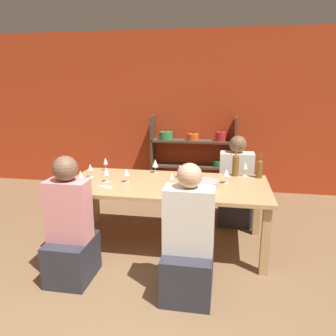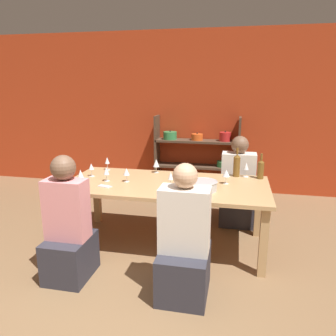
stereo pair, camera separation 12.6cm
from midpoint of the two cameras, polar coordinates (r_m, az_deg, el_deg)
The scene contains 20 objects.
wall_back_red at distance 5.74m, azimuth 1.38°, elevation 9.66°, with size 8.80×0.06×2.70m.
shelf_unit at distance 5.64m, azimuth 3.75°, elevation 0.91°, with size 1.43×0.30×1.31m.
dining_table at distance 3.68m, azimuth -1.25°, elevation -3.83°, with size 2.26×1.06×0.74m.
mixing_bowl at distance 3.42m, azimuth 5.41°, elevation -2.95°, with size 0.28×0.28×0.10m.
wine_bottle_green at distance 3.99m, azimuth 10.82°, elevation 0.62°, with size 0.08×0.08×0.35m.
wine_bottle_dark at distance 3.97m, azimuth 14.78°, elevation 0.00°, with size 0.07×0.07×0.30m.
wine_glass_red_a at distance 3.71m, azimuth -8.22°, elevation -0.78°, with size 0.07×0.07×0.16m.
wine_glass_empty_a at distance 3.76m, azimuth -11.68°, elevation -0.66°, with size 0.07×0.07×0.17m.
wine_glass_red_b at distance 3.87m, azimuth 1.19°, elevation -0.14°, with size 0.08×0.08×0.15m.
wine_glass_red_c at distance 3.67m, azimuth 9.14°, elevation -0.88°, with size 0.08×0.08×0.16m.
wine_glass_empty_b at distance 3.54m, azimuth -0.44°, elevation -1.40°, with size 0.06×0.06×0.16m.
wine_glass_red_d at distance 4.07m, azimuth -3.13°, elevation 0.79°, with size 0.08×0.08×0.17m.
wine_glass_white_a at distance 3.63m, azimuth -15.96°, elevation -1.23°, with size 0.07×0.07×0.18m.
wine_glass_red_e at distance 4.00m, azimuth 12.39°, elevation 0.33°, with size 0.07×0.07×0.18m.
wine_glass_empty_c at distance 4.26m, azimuth -11.67°, elevation 1.12°, with size 0.07×0.07×0.17m.
wine_glass_white_b at distance 4.00m, azimuth -14.28°, elevation 0.02°, with size 0.07×0.07×0.16m.
cell_phone at distance 3.58m, azimuth -11.87°, elevation -3.26°, with size 0.16×0.11×0.01m.
person_near_a at distance 3.26m, azimuth -17.72°, elevation -11.02°, with size 0.39×0.48×1.20m.
person_far_a at distance 4.50m, azimuth 10.87°, elevation -3.92°, with size 0.44×0.55×1.17m.
person_near_b at distance 2.91m, azimuth 2.29°, elevation -13.88°, with size 0.42×0.53×1.19m.
Camera 1 is at (0.80, -1.84, 1.80)m, focal length 35.00 mm.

